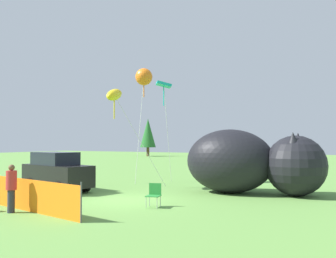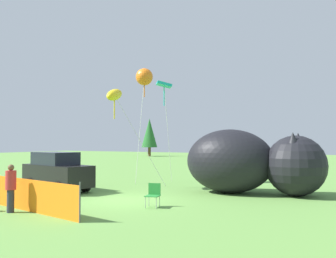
{
  "view_description": "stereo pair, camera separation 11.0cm",
  "coord_description": "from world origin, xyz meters",
  "px_view_note": "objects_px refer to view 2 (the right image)",
  "views": [
    {
      "loc": [
        9.21,
        -13.28,
        2.54
      ],
      "look_at": [
        0.25,
        3.68,
        3.15
      ],
      "focal_mm": 40.0,
      "sensor_mm": 36.0,
      "label": 1
    },
    {
      "loc": [
        9.3,
        -13.23,
        2.54
      ],
      "look_at": [
        0.25,
        3.68,
        3.15
      ],
      "focal_mm": 40.0,
      "sensor_mm": 36.0,
      "label": 2
    }
  ],
  "objects_px": {
    "folding_chair": "(153,193)",
    "inflatable_cat": "(250,164)",
    "kite_orange_flower": "(144,77)",
    "kite_teal_diamond": "(164,86)",
    "parked_car": "(57,172)",
    "kite_yellow_hero": "(115,95)",
    "spectator_in_green_shirt": "(11,186)"
  },
  "relations": [
    {
      "from": "folding_chair",
      "to": "inflatable_cat",
      "type": "bearing_deg",
      "value": 143.83
    },
    {
      "from": "folding_chair",
      "to": "kite_orange_flower",
      "type": "bearing_deg",
      "value": -158.64
    },
    {
      "from": "parked_car",
      "to": "spectator_in_green_shirt",
      "type": "bearing_deg",
      "value": -49.14
    },
    {
      "from": "spectator_in_green_shirt",
      "to": "kite_orange_flower",
      "type": "distance_m",
      "value": 12.57
    },
    {
      "from": "spectator_in_green_shirt",
      "to": "kite_yellow_hero",
      "type": "distance_m",
      "value": 8.33
    },
    {
      "from": "spectator_in_green_shirt",
      "to": "kite_teal_diamond",
      "type": "distance_m",
      "value": 11.91
    },
    {
      "from": "parked_car",
      "to": "kite_orange_flower",
      "type": "xyz_separation_m",
      "value": [
        1.37,
        6.16,
        5.65
      ]
    },
    {
      "from": "inflatable_cat",
      "to": "kite_yellow_hero",
      "type": "height_order",
      "value": "kite_yellow_hero"
    },
    {
      "from": "inflatable_cat",
      "to": "kite_teal_diamond",
      "type": "bearing_deg",
      "value": 151.56
    },
    {
      "from": "kite_yellow_hero",
      "to": "spectator_in_green_shirt",
      "type": "bearing_deg",
      "value": -83.75
    },
    {
      "from": "parked_car",
      "to": "inflatable_cat",
      "type": "distance_m",
      "value": 9.61
    },
    {
      "from": "kite_orange_flower",
      "to": "kite_yellow_hero",
      "type": "bearing_deg",
      "value": -82.13
    },
    {
      "from": "parked_car",
      "to": "kite_yellow_hero",
      "type": "distance_m",
      "value": 5.0
    },
    {
      "from": "folding_chair",
      "to": "kite_teal_diamond",
      "type": "xyz_separation_m",
      "value": [
        -3.63,
        7.48,
        5.36
      ]
    },
    {
      "from": "kite_yellow_hero",
      "to": "inflatable_cat",
      "type": "bearing_deg",
      "value": 10.98
    },
    {
      "from": "kite_orange_flower",
      "to": "kite_teal_diamond",
      "type": "bearing_deg",
      "value": -10.81
    },
    {
      "from": "parked_car",
      "to": "kite_teal_diamond",
      "type": "bearing_deg",
      "value": 75.36
    },
    {
      "from": "inflatable_cat",
      "to": "kite_orange_flower",
      "type": "height_order",
      "value": "kite_orange_flower"
    },
    {
      "from": "folding_chair",
      "to": "kite_orange_flower",
      "type": "xyz_separation_m",
      "value": [
        -5.25,
        7.79,
        6.1
      ]
    },
    {
      "from": "folding_chair",
      "to": "kite_orange_flower",
      "type": "distance_m",
      "value": 11.2
    },
    {
      "from": "folding_chair",
      "to": "kite_yellow_hero",
      "type": "bearing_deg",
      "value": -142.09
    },
    {
      "from": "kite_orange_flower",
      "to": "kite_yellow_hero",
      "type": "distance_m",
      "value": 4.27
    },
    {
      "from": "spectator_in_green_shirt",
      "to": "kite_orange_flower",
      "type": "relative_size",
      "value": 0.24
    },
    {
      "from": "parked_car",
      "to": "kite_teal_diamond",
      "type": "height_order",
      "value": "kite_teal_diamond"
    },
    {
      "from": "inflatable_cat",
      "to": "kite_orange_flower",
      "type": "bearing_deg",
      "value": 153.62
    },
    {
      "from": "inflatable_cat",
      "to": "kite_teal_diamond",
      "type": "distance_m",
      "value": 7.74
    },
    {
      "from": "folding_chair",
      "to": "inflatable_cat",
      "type": "relative_size",
      "value": 0.13
    },
    {
      "from": "folding_chair",
      "to": "inflatable_cat",
      "type": "xyz_separation_m",
      "value": [
        2.28,
        5.24,
        0.91
      ]
    },
    {
      "from": "folding_chair",
      "to": "inflatable_cat",
      "type": "distance_m",
      "value": 5.78
    },
    {
      "from": "kite_orange_flower",
      "to": "inflatable_cat",
      "type": "bearing_deg",
      "value": -18.74
    },
    {
      "from": "folding_chair",
      "to": "parked_car",
      "type": "bearing_deg",
      "value": -116.45
    },
    {
      "from": "parked_car",
      "to": "kite_orange_flower",
      "type": "bearing_deg",
      "value": 89.85
    }
  ]
}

